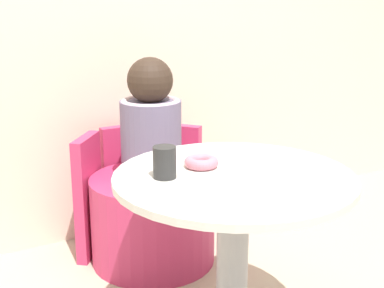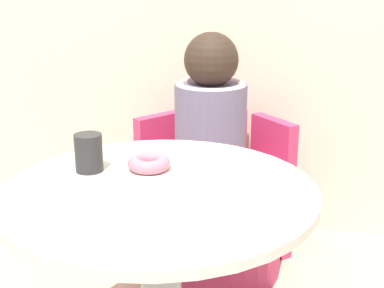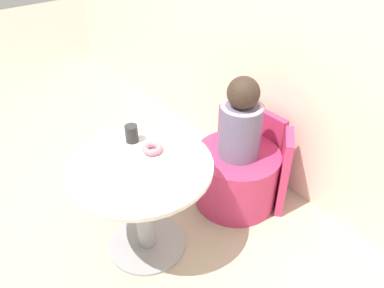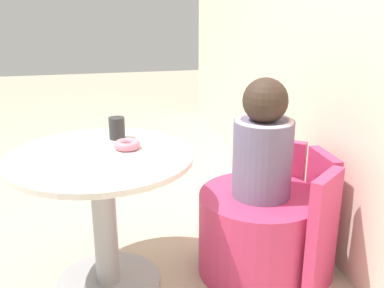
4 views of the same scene
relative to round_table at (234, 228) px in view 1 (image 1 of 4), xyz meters
name	(u,v)px [view 1 (image 1 of 4)]	position (x,y,z in m)	size (l,w,h in m)	color
round_table	(234,228)	(0.00, 0.00, 0.00)	(0.79, 0.79, 0.63)	#99999E
tub_chair	(153,219)	(0.04, 0.71, -0.25)	(0.57, 0.57, 0.40)	#C63360
booth_backrest	(132,186)	(0.04, 0.95, -0.16)	(0.66, 0.24, 0.58)	#C63360
child_figure	(151,125)	(0.04, 0.71, 0.20)	(0.27, 0.27, 0.54)	slate
donut	(201,162)	(-0.05, 0.12, 0.20)	(0.12, 0.12, 0.04)	pink
cup	(165,162)	(-0.21, 0.09, 0.24)	(0.07, 0.07, 0.10)	#2D2D2D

